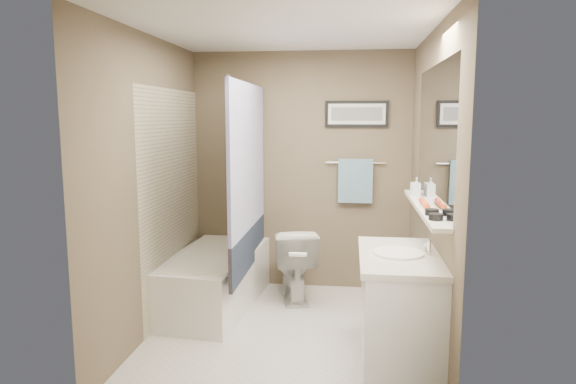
# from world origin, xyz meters

# --- Properties ---
(ground) EXTENTS (2.50, 2.50, 0.00)m
(ground) POSITION_xyz_m (0.00, 0.00, 0.00)
(ground) COLOR silver
(ground) RESTS_ON ground
(ceiling) EXTENTS (2.20, 2.50, 0.04)m
(ceiling) POSITION_xyz_m (0.00, 0.00, 2.38)
(ceiling) COLOR white
(ceiling) RESTS_ON wall_back
(wall_back) EXTENTS (2.20, 0.04, 2.40)m
(wall_back) POSITION_xyz_m (0.00, 1.23, 1.20)
(wall_back) COLOR brown
(wall_back) RESTS_ON ground
(wall_front) EXTENTS (2.20, 0.04, 2.40)m
(wall_front) POSITION_xyz_m (0.00, -1.23, 1.20)
(wall_front) COLOR brown
(wall_front) RESTS_ON ground
(wall_left) EXTENTS (0.04, 2.50, 2.40)m
(wall_left) POSITION_xyz_m (-1.08, 0.00, 1.20)
(wall_left) COLOR brown
(wall_left) RESTS_ON ground
(wall_right) EXTENTS (0.04, 2.50, 2.40)m
(wall_right) POSITION_xyz_m (1.08, 0.00, 1.20)
(wall_right) COLOR brown
(wall_right) RESTS_ON ground
(tile_surround) EXTENTS (0.02, 1.55, 2.00)m
(tile_surround) POSITION_xyz_m (-1.09, 0.50, 1.00)
(tile_surround) COLOR #B7AC8A
(tile_surround) RESTS_ON wall_left
(curtain_rod) EXTENTS (0.02, 1.55, 0.02)m
(curtain_rod) POSITION_xyz_m (-0.40, 0.50, 2.05)
(curtain_rod) COLOR silver
(curtain_rod) RESTS_ON wall_left
(curtain_upper) EXTENTS (0.03, 1.45, 1.28)m
(curtain_upper) POSITION_xyz_m (-0.40, 0.50, 1.40)
(curtain_upper) COLOR silver
(curtain_upper) RESTS_ON curtain_rod
(curtain_lower) EXTENTS (0.03, 1.45, 0.36)m
(curtain_lower) POSITION_xyz_m (-0.40, 0.50, 0.58)
(curtain_lower) COLOR #222D40
(curtain_lower) RESTS_ON curtain_rod
(mirror) EXTENTS (0.02, 1.60, 1.00)m
(mirror) POSITION_xyz_m (1.09, -0.15, 1.62)
(mirror) COLOR silver
(mirror) RESTS_ON wall_right
(shelf) EXTENTS (0.12, 1.60, 0.03)m
(shelf) POSITION_xyz_m (1.04, -0.15, 1.10)
(shelf) COLOR silver
(shelf) RESTS_ON wall_right
(towel_bar) EXTENTS (0.60, 0.02, 0.02)m
(towel_bar) POSITION_xyz_m (0.55, 1.22, 1.30)
(towel_bar) COLOR silver
(towel_bar) RESTS_ON wall_back
(towel) EXTENTS (0.34, 0.05, 0.44)m
(towel) POSITION_xyz_m (0.55, 1.20, 1.12)
(towel) COLOR #97C8DB
(towel) RESTS_ON towel_bar
(art_frame) EXTENTS (0.62, 0.02, 0.26)m
(art_frame) POSITION_xyz_m (0.55, 1.23, 1.78)
(art_frame) COLOR black
(art_frame) RESTS_ON wall_back
(art_mat) EXTENTS (0.56, 0.00, 0.20)m
(art_mat) POSITION_xyz_m (0.55, 1.22, 1.78)
(art_mat) COLOR white
(art_mat) RESTS_ON art_frame
(art_image) EXTENTS (0.50, 0.00, 0.13)m
(art_image) POSITION_xyz_m (0.55, 1.22, 1.78)
(art_image) COLOR #595959
(art_image) RESTS_ON art_mat
(door) EXTENTS (0.80, 0.02, 2.00)m
(door) POSITION_xyz_m (0.55, -1.24, 1.00)
(door) COLOR silver
(door) RESTS_ON wall_front
(door_handle) EXTENTS (0.10, 0.02, 0.02)m
(door_handle) POSITION_xyz_m (0.22, -1.19, 1.00)
(door_handle) COLOR silver
(door_handle) RESTS_ON door
(bathtub) EXTENTS (0.84, 1.56, 0.50)m
(bathtub) POSITION_xyz_m (-0.75, 0.57, 0.25)
(bathtub) COLOR white
(bathtub) RESTS_ON ground
(tub_rim) EXTENTS (0.56, 1.36, 0.02)m
(tub_rim) POSITION_xyz_m (-0.75, 0.57, 0.50)
(tub_rim) COLOR white
(tub_rim) RESTS_ON bathtub
(toilet) EXTENTS (0.55, 0.77, 0.71)m
(toilet) POSITION_xyz_m (-0.03, 0.85, 0.35)
(toilet) COLOR silver
(toilet) RESTS_ON ground
(vanity) EXTENTS (0.50, 0.90, 0.80)m
(vanity) POSITION_xyz_m (0.85, -0.51, 0.40)
(vanity) COLOR white
(vanity) RESTS_ON ground
(countertop) EXTENTS (0.54, 0.96, 0.04)m
(countertop) POSITION_xyz_m (0.84, -0.51, 0.82)
(countertop) COLOR beige
(countertop) RESTS_ON vanity
(sink_basin) EXTENTS (0.34, 0.34, 0.01)m
(sink_basin) POSITION_xyz_m (0.83, -0.51, 0.85)
(sink_basin) COLOR white
(sink_basin) RESTS_ON countertop
(faucet_spout) EXTENTS (0.02, 0.02, 0.10)m
(faucet_spout) POSITION_xyz_m (1.03, -0.51, 0.89)
(faucet_spout) COLOR silver
(faucet_spout) RESTS_ON countertop
(faucet_knob) EXTENTS (0.05, 0.05, 0.05)m
(faucet_knob) POSITION_xyz_m (1.03, -0.41, 0.87)
(faucet_knob) COLOR silver
(faucet_knob) RESTS_ON countertop
(candle_bowl_near) EXTENTS (0.09, 0.09, 0.04)m
(candle_bowl_near) POSITION_xyz_m (1.04, -0.69, 1.14)
(candle_bowl_near) COLOR black
(candle_bowl_near) RESTS_ON shelf
(candle_bowl_far) EXTENTS (0.09, 0.09, 0.04)m
(candle_bowl_far) POSITION_xyz_m (1.04, -0.53, 1.14)
(candle_bowl_far) COLOR black
(candle_bowl_far) RESTS_ON shelf
(hair_brush_front) EXTENTS (0.04, 0.22, 0.04)m
(hair_brush_front) POSITION_xyz_m (1.04, -0.24, 1.14)
(hair_brush_front) COLOR #E1581F
(hair_brush_front) RESTS_ON shelf
(hair_brush_back) EXTENTS (0.05, 0.22, 0.04)m
(hair_brush_back) POSITION_xyz_m (1.04, -0.14, 1.14)
(hair_brush_back) COLOR #CD411D
(hair_brush_back) RESTS_ON shelf
(pink_comb) EXTENTS (0.04, 0.16, 0.01)m
(pink_comb) POSITION_xyz_m (1.04, 0.03, 1.12)
(pink_comb) COLOR pink
(pink_comb) RESTS_ON shelf
(glass_jar) EXTENTS (0.08, 0.08, 0.10)m
(glass_jar) POSITION_xyz_m (1.04, 0.39, 1.17)
(glass_jar) COLOR silver
(glass_jar) RESTS_ON shelf
(soap_bottle) EXTENTS (0.08, 0.08, 0.15)m
(soap_bottle) POSITION_xyz_m (1.04, 0.30, 1.19)
(soap_bottle) COLOR #999999
(soap_bottle) RESTS_ON shelf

